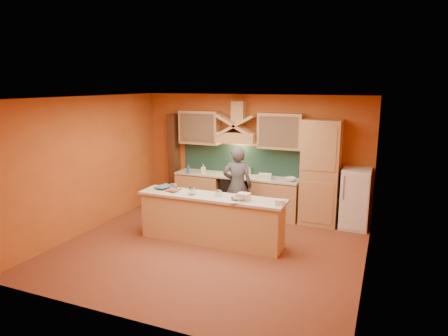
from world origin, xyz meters
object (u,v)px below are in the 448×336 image
at_px(person, 237,186).
at_px(mixing_bowl, 239,199).
at_px(stove, 236,194).
at_px(fridge, 355,199).
at_px(kitchen_scale, 218,194).

xyz_separation_m(person, mixing_bowl, (0.50, -1.25, 0.11)).
distance_m(stove, fridge, 2.71).
bearing_deg(kitchen_scale, stove, 82.00).
bearing_deg(person, stove, -82.18).
distance_m(fridge, mixing_bowl, 2.78).
bearing_deg(fridge, mixing_bowl, -133.13).
bearing_deg(kitchen_scale, person, 73.59).
relative_size(stove, mixing_bowl, 3.15).
xyz_separation_m(fridge, person, (-2.39, -0.77, 0.22)).
distance_m(fridge, kitchen_scale, 3.05).
xyz_separation_m(person, kitchen_scale, (0.04, -1.16, 0.13)).
relative_size(stove, kitchen_scale, 6.90).
xyz_separation_m(stove, kitchen_scale, (0.36, -1.92, 0.55)).
bearing_deg(mixing_bowl, kitchen_scale, 168.79).
height_order(fridge, mixing_bowl, fridge).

